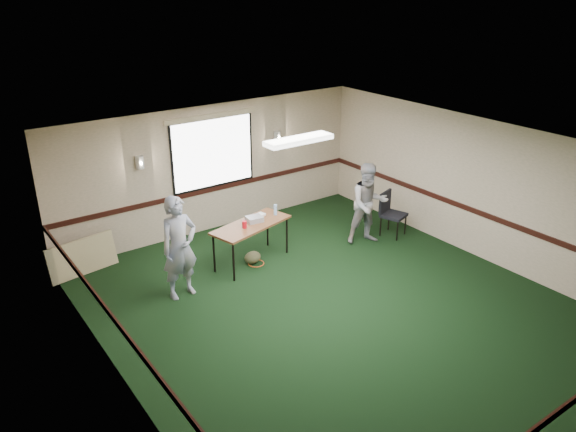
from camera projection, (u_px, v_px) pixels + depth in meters
ground at (333, 307)px, 9.34m from camera, size 8.00×8.00×0.00m
room_shell at (262, 183)px, 10.30m from camera, size 8.00×8.02×8.00m
folding_table at (251, 227)px, 10.53m from camera, size 1.71×1.01×0.80m
projector at (254, 219)px, 10.60m from camera, size 0.32×0.28×0.10m
game_console at (260, 215)px, 10.85m from camera, size 0.21×0.18×0.04m
red_cup at (244, 225)px, 10.32m from camera, size 0.09×0.09×0.13m
water_bottle at (275, 210)px, 10.86m from camera, size 0.06×0.06×0.21m
duffel_bag at (253, 257)px, 10.73m from camera, size 0.40×0.36×0.24m
cable_coil at (256, 263)px, 10.74m from camera, size 0.40×0.40×0.02m
folded_table at (82, 257)px, 10.29m from camera, size 1.30×0.39×0.66m
conference_chair at (390, 210)px, 11.78m from camera, size 0.59×0.60×0.94m
person_left at (179, 247)px, 9.36m from camera, size 0.70×0.50×1.81m
person_right at (369, 204)px, 11.32m from camera, size 0.99×0.89×1.69m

